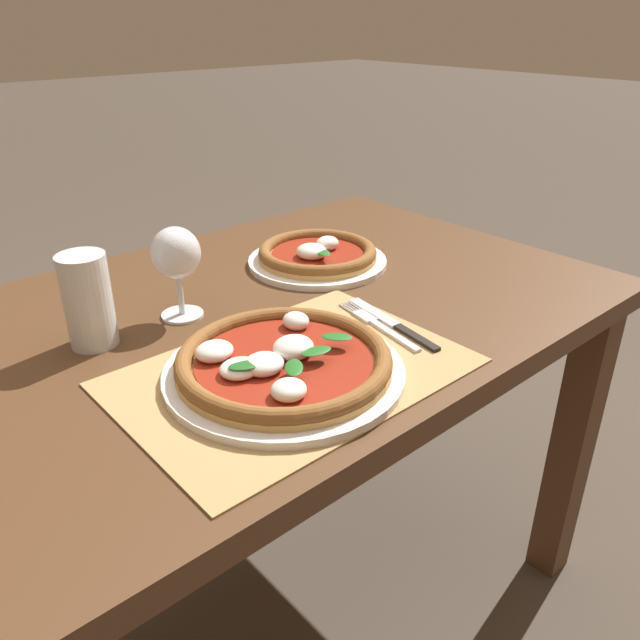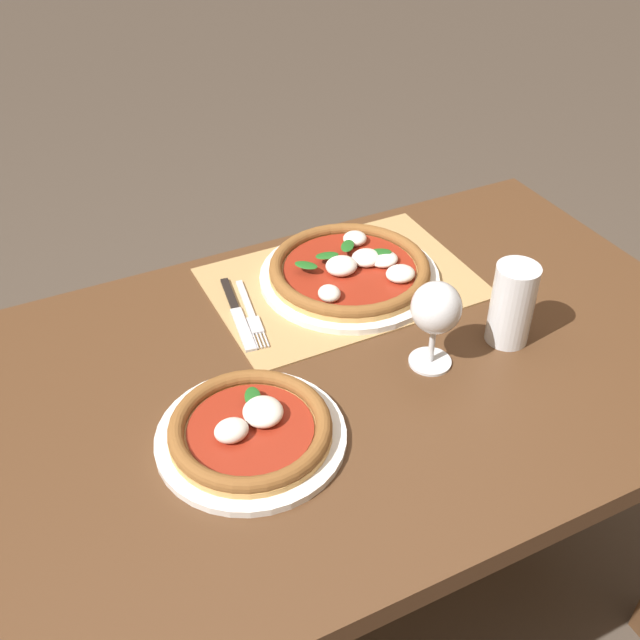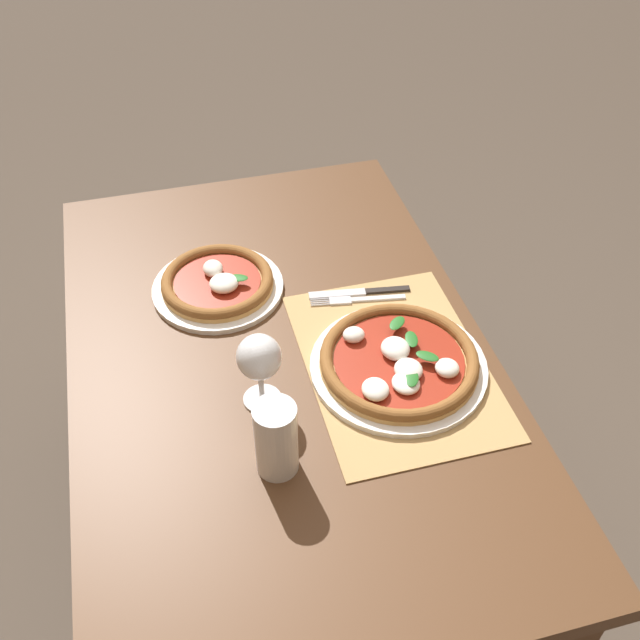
{
  "view_description": "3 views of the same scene",
  "coord_description": "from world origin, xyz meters",
  "px_view_note": "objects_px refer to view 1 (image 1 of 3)",
  "views": [
    {
      "loc": [
        -0.55,
        -0.8,
        1.2
      ],
      "look_at": [
        0.01,
        -0.16,
        0.77
      ],
      "focal_mm": 35.0,
      "sensor_mm": 36.0,
      "label": 1
    },
    {
      "loc": [
        0.46,
        0.8,
        1.55
      ],
      "look_at": [
        0.04,
        -0.04,
        0.81
      ],
      "focal_mm": 42.0,
      "sensor_mm": 36.0,
      "label": 2
    },
    {
      "loc": [
        -1.0,
        0.19,
        1.78
      ],
      "look_at": [
        0.0,
        -0.08,
        0.81
      ],
      "focal_mm": 42.0,
      "sensor_mm": 36.0,
      "label": 3
    }
  ],
  "objects_px": {
    "pizza_far": "(317,255)",
    "fork": "(378,325)",
    "pint_glass": "(88,302)",
    "wine_glass": "(176,257)",
    "knife": "(392,323)",
    "pizza_near": "(283,363)"
  },
  "relations": [
    {
      "from": "pint_glass",
      "to": "fork",
      "type": "bearing_deg",
      "value": -34.53
    },
    {
      "from": "pint_glass",
      "to": "pizza_far",
      "type": "bearing_deg",
      "value": 2.94
    },
    {
      "from": "pizza_far",
      "to": "knife",
      "type": "bearing_deg",
      "value": -107.4
    },
    {
      "from": "pizza_near",
      "to": "wine_glass",
      "type": "height_order",
      "value": "wine_glass"
    },
    {
      "from": "pint_glass",
      "to": "knife",
      "type": "distance_m",
      "value": 0.47
    },
    {
      "from": "pizza_near",
      "to": "knife",
      "type": "xyz_separation_m",
      "value": [
        0.23,
        0.01,
        -0.02
      ]
    },
    {
      "from": "fork",
      "to": "pint_glass",
      "type": "bearing_deg",
      "value": 145.47
    },
    {
      "from": "fork",
      "to": "knife",
      "type": "xyz_separation_m",
      "value": [
        0.02,
        -0.01,
        0.0
      ]
    },
    {
      "from": "fork",
      "to": "wine_glass",
      "type": "bearing_deg",
      "value": 131.05
    },
    {
      "from": "fork",
      "to": "knife",
      "type": "distance_m",
      "value": 0.02
    },
    {
      "from": "wine_glass",
      "to": "fork",
      "type": "relative_size",
      "value": 0.77
    },
    {
      "from": "fork",
      "to": "pizza_far",
      "type": "bearing_deg",
      "value": 68.0
    },
    {
      "from": "pizza_far",
      "to": "wine_glass",
      "type": "height_order",
      "value": "wine_glass"
    },
    {
      "from": "wine_glass",
      "to": "knife",
      "type": "height_order",
      "value": "wine_glass"
    },
    {
      "from": "pizza_near",
      "to": "pizza_far",
      "type": "distance_m",
      "value": 0.43
    },
    {
      "from": "wine_glass",
      "to": "pizza_far",
      "type": "bearing_deg",
      "value": 5.02
    },
    {
      "from": "knife",
      "to": "wine_glass",
      "type": "bearing_deg",
      "value": 132.54
    },
    {
      "from": "pizza_far",
      "to": "pint_glass",
      "type": "relative_size",
      "value": 1.92
    },
    {
      "from": "pizza_far",
      "to": "fork",
      "type": "bearing_deg",
      "value": -112.0
    },
    {
      "from": "pizza_far",
      "to": "wine_glass",
      "type": "bearing_deg",
      "value": -174.98
    },
    {
      "from": "pint_glass",
      "to": "wine_glass",
      "type": "bearing_deg",
      "value": -1.61
    },
    {
      "from": "wine_glass",
      "to": "fork",
      "type": "xyz_separation_m",
      "value": [
        0.21,
        -0.25,
        -0.1
      ]
    }
  ]
}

